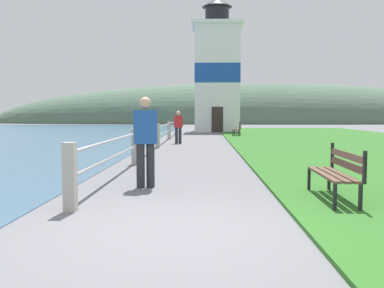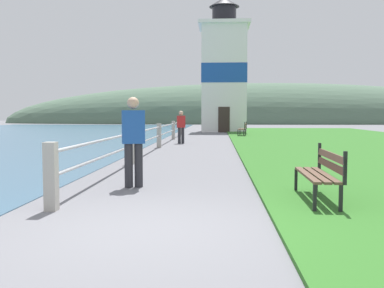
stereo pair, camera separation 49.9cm
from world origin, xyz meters
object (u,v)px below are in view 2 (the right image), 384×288
object	(u,v)px
lighthouse	(224,73)
person_by_railing	(181,126)
park_bench_near	(322,171)
park_bench_midway	(243,128)
person_strolling	(133,139)

from	to	relation	value
lighthouse	person_by_railing	xyz separation A→B (m)	(-2.30, -14.37, -3.94)
park_bench_near	park_bench_midway	world-z (taller)	same
park_bench_near	person_by_railing	size ratio (longest dim) A/B	1.11
park_bench_midway	lighthouse	bearing A→B (deg)	-73.84
park_bench_midway	person_strolling	bearing A→B (deg)	87.66
park_bench_near	lighthouse	bearing A→B (deg)	-86.15
park_bench_near	park_bench_midway	distance (m)	20.64
park_bench_near	lighthouse	size ratio (longest dim) A/B	0.17
person_strolling	person_by_railing	world-z (taller)	person_strolling
person_by_railing	park_bench_midway	bearing A→B (deg)	-41.84
person_by_railing	park_bench_near	bearing A→B (deg)	179.45
park_bench_midway	person_by_railing	xyz separation A→B (m)	(-3.46, -6.75, 0.34)
park_bench_midway	person_by_railing	size ratio (longest dim) A/B	1.04
park_bench_near	person_strolling	size ratio (longest dim) A/B	0.99
lighthouse	person_strolling	xyz separation A→B (m)	(-2.19, -26.93, -3.83)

